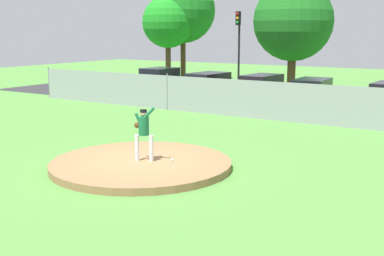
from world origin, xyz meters
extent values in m
plane|color=#4C8438|center=(0.00, 6.00, 0.00)|extent=(80.00, 80.00, 0.00)
cube|color=#2B2B2D|center=(0.00, 14.50, 0.00)|extent=(44.00, 7.00, 0.01)
cylinder|color=olive|center=(0.00, 0.00, 0.11)|extent=(5.58, 5.58, 0.22)
cylinder|color=silver|center=(-0.12, -0.04, 0.63)|extent=(0.13, 0.13, 0.81)
cylinder|color=silver|center=(0.30, 0.13, 0.63)|extent=(0.13, 0.13, 0.81)
cylinder|color=#145933|center=(0.09, 0.05, 1.32)|extent=(0.32, 0.32, 0.58)
cylinder|color=#145933|center=(0.27, 0.05, 1.71)|extent=(0.43, 0.24, 0.44)
cylinder|color=#145933|center=(-0.09, 0.05, 1.47)|extent=(0.29, 0.19, 0.46)
ellipsoid|color=#4C2D14|center=(-0.21, 0.10, 1.30)|extent=(0.20, 0.12, 0.18)
sphere|color=tan|center=(0.09, 0.05, 1.71)|extent=(0.20, 0.20, 0.20)
cylinder|color=black|center=(0.09, 0.05, 1.78)|extent=(0.21, 0.21, 0.09)
sphere|color=white|center=(0.83, 0.50, 0.26)|extent=(0.07, 0.07, 0.07)
cube|color=gray|center=(0.00, 10.00, 0.91)|extent=(30.10, 0.03, 1.83)
cylinder|color=slate|center=(-15.05, 10.00, 0.96)|extent=(0.07, 0.07, 1.93)
cylinder|color=slate|center=(-6.02, 10.00, 0.96)|extent=(0.07, 0.07, 1.93)
cube|color=#A81919|center=(-2.79, 14.85, 0.70)|extent=(2.08, 4.81, 0.76)
cube|color=black|center=(-2.79, 14.85, 1.38)|extent=(1.78, 2.69, 0.59)
cylinder|color=black|center=(-2.69, 16.30, 0.32)|extent=(1.84, 0.77, 0.64)
cylinder|color=black|center=(-2.90, 13.40, 0.32)|extent=(1.84, 0.77, 0.64)
cylinder|color=black|center=(4.34, 13.45, 0.32)|extent=(1.91, 0.72, 0.64)
cube|color=#161E4C|center=(-9.79, 14.52, 0.72)|extent=(1.95, 4.07, 0.80)
cube|color=black|center=(-9.79, 14.52, 1.46)|extent=(1.74, 2.26, 0.69)
cylinder|color=black|center=(-9.75, 15.76, 0.32)|extent=(1.90, 0.70, 0.64)
cylinder|color=black|center=(-9.83, 13.28, 0.32)|extent=(1.90, 0.70, 0.64)
cube|color=tan|center=(-6.07, 14.34, 0.70)|extent=(2.16, 4.91, 0.77)
cube|color=black|center=(-6.07, 14.34, 1.38)|extent=(1.86, 2.75, 0.59)
cylinder|color=black|center=(-5.96, 15.82, 0.32)|extent=(1.91, 0.78, 0.64)
cylinder|color=black|center=(-6.18, 12.85, 0.32)|extent=(1.91, 0.78, 0.64)
cube|color=#232328|center=(0.30, 14.61, 0.66)|extent=(2.03, 4.78, 0.67)
cube|color=black|center=(0.30, 14.61, 1.30)|extent=(1.76, 2.67, 0.62)
cylinder|color=black|center=(0.21, 16.06, 0.32)|extent=(1.84, 0.75, 0.64)
cylinder|color=black|center=(0.40, 13.17, 0.32)|extent=(1.84, 0.75, 0.64)
cone|color=orange|center=(2.64, 12.63, 0.28)|extent=(0.32, 0.32, 0.55)
cube|color=black|center=(2.64, 12.63, 0.02)|extent=(0.40, 0.40, 0.03)
cylinder|color=black|center=(-6.40, 18.99, 2.71)|extent=(0.14, 0.14, 5.42)
cube|color=black|center=(-6.40, 18.81, 4.97)|extent=(0.28, 0.24, 0.90)
sphere|color=red|center=(-6.40, 18.69, 5.24)|extent=(0.18, 0.18, 0.18)
sphere|color=orange|center=(-6.40, 18.69, 4.97)|extent=(0.18, 0.18, 0.18)
sphere|color=green|center=(-6.40, 18.69, 4.70)|extent=(0.18, 0.18, 0.18)
cylinder|color=#4C331E|center=(-14.70, 22.50, 1.69)|extent=(0.44, 0.44, 3.37)
sphere|color=#1A841D|center=(-14.70, 22.50, 4.84)|extent=(4.19, 4.19, 4.19)
cylinder|color=#4C331E|center=(-14.34, 24.18, 1.96)|extent=(0.43, 0.43, 3.92)
sphere|color=#19721E|center=(-14.34, 24.18, 5.80)|extent=(5.38, 5.38, 5.38)
cylinder|color=#4C331E|center=(-3.68, 21.74, 1.44)|extent=(0.57, 0.57, 2.89)
sphere|color=#1A641C|center=(-3.68, 21.74, 4.80)|extent=(5.47, 5.47, 5.47)
camera|label=1|loc=(9.45, -11.99, 4.18)|focal=47.51mm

